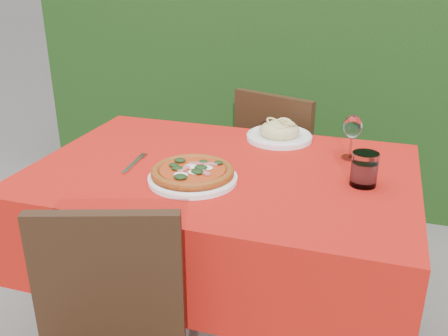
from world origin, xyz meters
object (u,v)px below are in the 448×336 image
(water_glass, at_px, (364,171))
(wine_glass, at_px, (353,128))
(pizza_plate, at_px, (193,174))
(pasta_plate, at_px, (279,133))
(fork, at_px, (132,165))
(chair_far, at_px, (281,167))

(water_glass, xyz_separation_m, wine_glass, (-0.06, 0.22, 0.06))
(pizza_plate, xyz_separation_m, pasta_plate, (0.18, 0.47, 0.00))
(water_glass, relative_size, fork, 0.53)
(pasta_plate, distance_m, fork, 0.59)
(fork, bearing_deg, pasta_plate, 40.83)
(chair_far, bearing_deg, pizza_plate, 100.44)
(water_glass, xyz_separation_m, fork, (-0.75, -0.08, -0.04))
(chair_far, bearing_deg, wine_glass, 144.32)
(pizza_plate, height_order, water_glass, water_glass)
(pizza_plate, relative_size, wine_glass, 1.78)
(pasta_plate, height_order, wine_glass, wine_glass)
(pizza_plate, xyz_separation_m, water_glass, (0.51, 0.13, 0.02))
(fork, bearing_deg, wine_glass, 18.84)
(chair_far, xyz_separation_m, fork, (-0.37, -0.76, 0.26))
(pizza_plate, distance_m, pasta_plate, 0.50)
(pasta_plate, distance_m, wine_glass, 0.31)
(wine_glass, distance_m, fork, 0.76)
(chair_far, height_order, wine_glass, wine_glass)
(water_glass, bearing_deg, fork, -174.02)
(pizza_plate, distance_m, water_glass, 0.53)
(pizza_plate, bearing_deg, wine_glass, 37.56)
(pasta_plate, relative_size, water_glass, 2.38)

